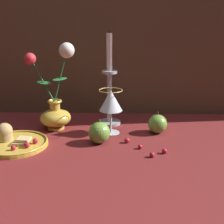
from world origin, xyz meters
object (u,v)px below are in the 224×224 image
object	(u,v)px
vase	(55,104)
wine_glass	(111,102)
plate_with_pastries	(13,141)
candlestick	(109,90)
apple_beside_vase	(157,124)
apple_near_glass	(99,133)

from	to	relation	value
vase	wine_glass	distance (m)	0.21
plate_with_pastries	candlestick	size ratio (longest dim) A/B	0.61
wine_glass	candlestick	bearing A→B (deg)	94.86
plate_with_pastries	vase	bearing A→B (deg)	55.79
apple_beside_vase	apple_near_glass	size ratio (longest dim) A/B	0.95
apple_near_glass	wine_glass	bearing A→B (deg)	69.83
vase	candlestick	bearing A→B (deg)	17.82
apple_beside_vase	vase	bearing A→B (deg)	175.09
plate_with_pastries	apple_near_glass	size ratio (longest dim) A/B	2.56
plate_with_pastries	candlestick	bearing A→B (deg)	36.30
plate_with_pastries	apple_beside_vase	xyz separation A→B (m)	(0.48, 0.13, 0.02)
candlestick	apple_near_glass	xyz separation A→B (m)	(-0.03, -0.20, -0.10)
candlestick	apple_beside_vase	world-z (taller)	candlestick
apple_beside_vase	apple_near_glass	world-z (taller)	apple_near_glass
vase	wine_glass	world-z (taller)	vase
wine_glass	apple_beside_vase	world-z (taller)	wine_glass
apple_beside_vase	candlestick	bearing A→B (deg)	151.61
candlestick	apple_beside_vase	distance (m)	0.23
vase	candlestick	distance (m)	0.21
apple_beside_vase	apple_near_glass	xyz separation A→B (m)	(-0.20, -0.10, 0.00)
wine_glass	apple_near_glass	xyz separation A→B (m)	(-0.03, -0.09, -0.08)
apple_near_glass	vase	bearing A→B (deg)	142.16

